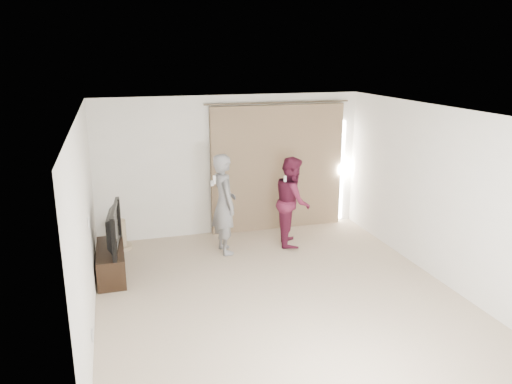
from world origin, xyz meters
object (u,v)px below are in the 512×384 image
person_man (224,204)px  person_woman (292,201)px  tv_console (111,262)px  tv (108,228)px

person_man → person_woman: bearing=2.0°
tv_console → person_man: bearing=13.7°
tv_console → person_woman: 3.24m
tv → person_man: 1.96m
person_man → person_woman: size_ratio=1.08×
tv_console → person_man: (1.90, 0.46, 0.64)m
tv → person_woman: 3.19m
tv_console → tv: bearing=0.0°
person_woman → person_man: bearing=-178.0°
person_woman → tv: bearing=-170.9°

